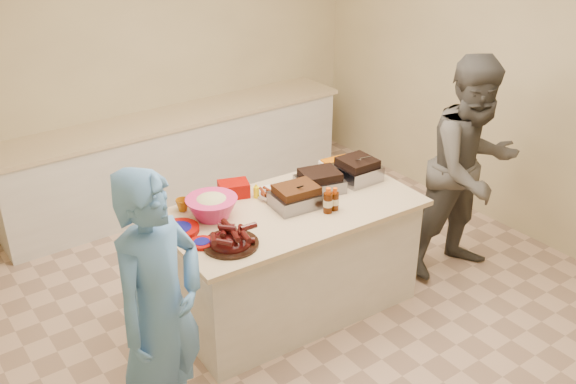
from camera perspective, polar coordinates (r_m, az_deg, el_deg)
room at (r=5.10m, az=2.08°, el=-9.81°), size 4.50×5.00×2.70m
back_counter at (r=6.51m, az=-9.79°, el=3.00°), size 3.60×0.64×0.90m
island at (r=5.07m, az=0.34°, el=-10.07°), size 1.89×1.05×0.87m
rib_platter at (r=4.16m, az=-5.11°, el=-4.73°), size 0.37×0.37×0.15m
pulled_pork_tray at (r=4.61m, az=0.75°, el=-1.26°), size 0.37×0.30×0.10m
brisket_tray at (r=4.84m, az=2.82°, el=0.18°), size 0.38×0.34×0.10m
roasting_pan at (r=5.03m, az=6.11°, el=1.12°), size 0.31×0.31×0.12m
coleslaw_bowl at (r=4.50m, az=-6.73°, el=-2.20°), size 0.38×0.38×0.25m
sausage_plate at (r=4.78m, az=-1.24°, el=-0.19°), size 0.31×0.31×0.05m
mac_cheese_dish at (r=5.21m, az=4.52°, el=2.15°), size 0.29×0.23×0.07m
bbq_bottle_a at (r=4.53m, az=3.54°, el=-1.82°), size 0.07×0.07×0.19m
bbq_bottle_b at (r=4.57m, az=4.14°, el=-1.58°), size 0.06×0.06×0.17m
mustard_bottle at (r=4.73m, az=-2.83°, el=-0.49°), size 0.04×0.04×0.11m
sauce_bowl at (r=4.70m, az=-1.67°, el=-0.64°), size 0.15×0.05×0.15m
plate_stack_large at (r=4.35m, az=-9.64°, el=-3.49°), size 0.28×0.28×0.03m
plate_stack_small at (r=4.19m, az=-7.66°, el=-4.66°), size 0.17×0.17×0.02m
plastic_cup at (r=4.61m, az=-9.31°, el=-1.63°), size 0.10×0.09×0.10m
basket_stack at (r=4.77m, az=-4.83°, el=-0.31°), size 0.26×0.23×0.11m
guest_gray at (r=5.71m, az=14.81°, el=-6.40°), size 1.13×1.94×0.70m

